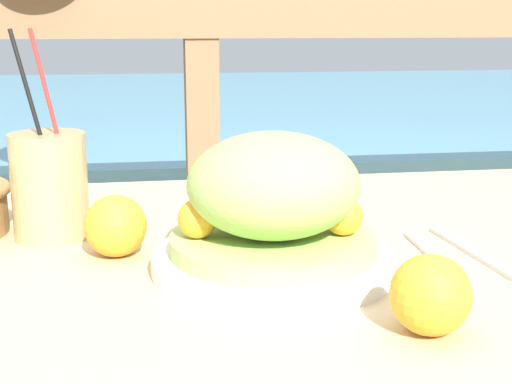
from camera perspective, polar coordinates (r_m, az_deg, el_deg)
The scene contains 9 objects.
patio_table at distance 0.81m, azimuth 0.90°, elevation -12.02°, with size 1.06×0.84×0.71m.
railing_fence at distance 1.55m, azimuth -4.34°, elevation 6.17°, with size 2.80×0.08×1.02m.
sea_backdrop at distance 4.09m, azimuth -7.22°, elevation 3.61°, with size 12.00×4.00×0.55m.
salad_plate at distance 0.72m, azimuth 1.18°, elevation -1.63°, with size 0.25×0.25×0.14m.
drink_glass at distance 0.87m, azimuth -16.17°, elevation 0.51°, with size 0.09×0.09×0.24m.
fork at distance 0.80m, azimuth 14.32°, elevation -5.10°, with size 0.02×0.18×0.00m.
knife at distance 0.83m, azimuth 16.98°, elevation -4.56°, with size 0.03×0.18×0.00m.
orange_near_basket at distance 0.79m, azimuth -11.17°, elevation -2.69°, with size 0.07×0.07×0.07m.
orange_near_glass at distance 0.60m, azimuth 13.79°, elevation -8.00°, with size 0.07×0.07×0.07m.
Camera 1 is at (-0.13, -0.72, 0.96)m, focal length 50.00 mm.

